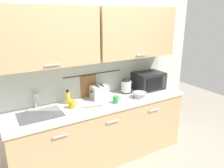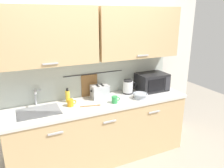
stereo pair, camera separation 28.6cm
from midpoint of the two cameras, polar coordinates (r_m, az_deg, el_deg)
The scene contains 11 objects.
counter_unit at distance 3.19m, azimuth -0.47°, elevation -12.08°, with size 2.53×0.64×0.90m.
back_wall_assembly at distance 3.03m, azimuth -2.17°, elevation 7.82°, with size 3.70×0.41×2.50m.
sink_faucet at distance 2.95m, azimuth -16.82°, elevation -2.91°, with size 0.09×0.17×0.22m.
microwave at distance 3.50m, azimuth 12.70°, elevation 0.52°, with size 0.46×0.35×0.27m.
electric_kettle at distance 3.31m, azimuth 6.74°, elevation -0.77°, with size 0.23×0.16×0.21m.
dish_soap_bottle at distance 2.99m, azimuth -8.90°, elevation -3.18°, with size 0.06×0.06×0.20m.
mug_near_sink at distance 2.87m, azimuth -8.02°, elevation -4.95°, with size 0.12×0.08×0.09m.
mixing_bowl at distance 3.15m, azimuth 9.99°, elevation -3.01°, with size 0.21×0.21×0.08m.
toaster at distance 3.10m, azimuth -0.59°, elevation -2.03°, with size 0.26×0.17×0.19m.
mug_by_kettle at distance 2.95m, azimuth 3.50°, elevation -4.15°, with size 0.12×0.08×0.09m.
wooden_spoon at distance 2.86m, azimuth -2.09°, elevation -5.73°, with size 0.27×0.09×0.01m.
Camera 2 is at (-1.03, -2.29, 2.04)m, focal length 34.89 mm.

